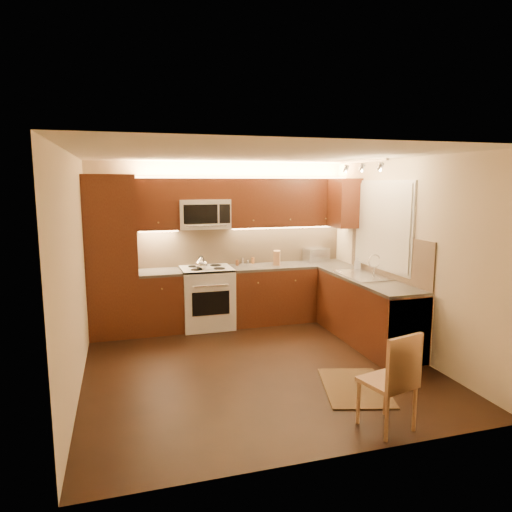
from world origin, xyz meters
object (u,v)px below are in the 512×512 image
object	(u,v)px
sink	(363,271)
knife_block	(277,258)
dining_chair	(387,379)
kettle	(201,262)
microwave	(204,214)
toaster_oven	(316,255)
stove	(207,297)
soap_bottle	(357,263)

from	to	relation	value
sink	knife_block	distance (m)	1.46
sink	dining_chair	world-z (taller)	sink
dining_chair	sink	bearing A→B (deg)	52.04
knife_block	kettle	bearing A→B (deg)	-150.13
microwave	knife_block	world-z (taller)	microwave
dining_chair	toaster_oven	bearing A→B (deg)	62.29
stove	dining_chair	distance (m)	3.52
soap_bottle	knife_block	bearing A→B (deg)	157.85
toaster_oven	knife_block	world-z (taller)	knife_block
microwave	dining_chair	bearing A→B (deg)	-73.97
stove	sink	xyz separation A→B (m)	(2.00, -1.12, 0.52)
toaster_oven	soap_bottle	xyz separation A→B (m)	(0.33, -0.80, -0.03)
sink	soap_bottle	xyz separation A→B (m)	(0.19, 0.49, 0.01)
soap_bottle	dining_chair	xyz separation A→B (m)	(-1.18, -2.74, -0.53)
kettle	knife_block	world-z (taller)	kettle
sink	kettle	distance (m)	2.32
sink	knife_block	bearing A→B (deg)	126.39
microwave	soap_bottle	world-z (taller)	microwave
stove	toaster_oven	xyz separation A→B (m)	(1.86, 0.17, 0.55)
sink	dining_chair	distance (m)	2.51
knife_block	soap_bottle	world-z (taller)	knife_block
kettle	dining_chair	size ratio (longest dim) A/B	0.23
toaster_oven	soap_bottle	world-z (taller)	toaster_oven
kettle	soap_bottle	world-z (taller)	kettle
stove	soap_bottle	distance (m)	2.34
stove	knife_block	bearing A→B (deg)	2.42
knife_block	dining_chair	bearing A→B (deg)	-70.09
stove	sink	size ratio (longest dim) A/B	1.07
microwave	sink	size ratio (longest dim) A/B	0.88
knife_block	soap_bottle	xyz separation A→B (m)	(1.05, -0.68, -0.03)
stove	soap_bottle	world-z (taller)	soap_bottle
soap_bottle	dining_chair	world-z (taller)	soap_bottle
toaster_oven	knife_block	xyz separation A→B (m)	(-0.73, -0.12, 0.00)
toaster_oven	kettle	bearing A→B (deg)	-177.31
toaster_oven	knife_block	bearing A→B (deg)	-176.37
kettle	sink	bearing A→B (deg)	-47.82
soap_bottle	microwave	bearing A→B (deg)	171.37
stove	kettle	size ratio (longest dim) A/B	4.41
stove	kettle	world-z (taller)	kettle
microwave	toaster_oven	bearing A→B (deg)	0.99
knife_block	stove	bearing A→B (deg)	-155.54
kettle	knife_block	distance (m)	1.24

